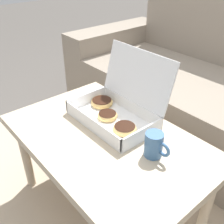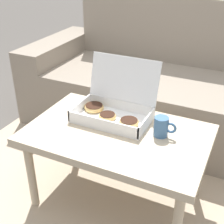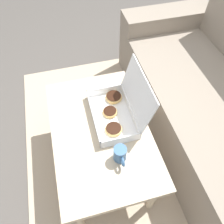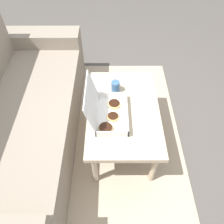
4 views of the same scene
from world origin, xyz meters
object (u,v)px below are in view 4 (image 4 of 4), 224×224
at_px(coffee_table, 123,113).
at_px(coffee_mug, 115,86).
at_px(couch, 15,121).
at_px(pastry_box, 107,112).

bearing_deg(coffee_table, coffee_mug, 16.53).
xyz_separation_m(couch, coffee_mug, (0.21, -0.86, 0.20)).
xyz_separation_m(coffee_table, coffee_mug, (0.21, 0.06, 0.10)).
bearing_deg(pastry_box, coffee_mug, -13.22).
bearing_deg(coffee_mug, pastry_box, 166.78).
distance_m(couch, coffee_mug, 0.91).
bearing_deg(pastry_box, couch, 84.13).
bearing_deg(couch, coffee_mug, -76.26).
distance_m(coffee_table, pastry_box, 0.19).
xyz_separation_m(couch, coffee_table, (0.00, -0.93, 0.10)).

